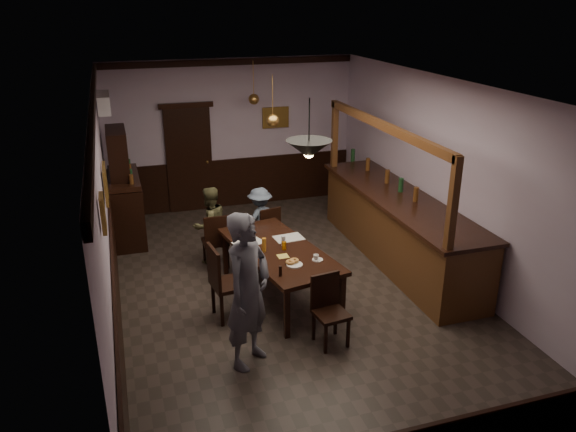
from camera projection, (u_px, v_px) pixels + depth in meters
name	position (u px, v px, depth m)	size (l,w,h in m)	color
room	(294.00, 198.00, 7.74)	(5.01, 8.01, 3.01)	#2D2621
dining_table	(279.00, 253.00, 8.00)	(1.40, 2.35, 0.75)	black
chair_far_left	(216.00, 239.00, 8.91)	(0.40, 0.40, 0.92)	black
chair_far_right	(268.00, 229.00, 9.33)	(0.46, 0.46, 0.88)	black
chair_near	(328.00, 306.00, 6.99)	(0.44, 0.44, 0.91)	black
chair_side	(223.00, 279.00, 7.47)	(0.52, 0.52, 1.06)	black
person_standing	(248.00, 291.00, 6.42)	(0.70, 0.46, 1.91)	slate
person_seated_left	(210.00, 225.00, 9.09)	(0.62, 0.49, 1.28)	brown
person_seated_right	(260.00, 220.00, 9.52)	(0.73, 0.42, 1.13)	slate
newspaper_left	(248.00, 243.00, 8.17)	(0.42, 0.30, 0.01)	silver
newspaper_right	(289.00, 238.00, 8.32)	(0.42, 0.30, 0.01)	silver
napkin	(283.00, 256.00, 7.74)	(0.15, 0.15, 0.00)	#DCC751
saucer	(318.00, 260.00, 7.63)	(0.15, 0.15, 0.01)	white
coffee_cup	(316.00, 257.00, 7.60)	(0.08, 0.08, 0.07)	white
pastry_plate	(294.00, 265.00, 7.49)	(0.22, 0.22, 0.01)	white
pastry_ring_a	(290.00, 262.00, 7.50)	(0.13, 0.13, 0.04)	#C68C47
pastry_ring_b	(294.00, 260.00, 7.54)	(0.13, 0.13, 0.04)	#C68C47
soda_can	(284.00, 246.00, 7.93)	(0.07, 0.07, 0.12)	orange
beer_glass	(264.00, 245.00, 7.86)	(0.06, 0.06, 0.20)	#BF721E
water_glass	(283.00, 241.00, 8.05)	(0.06, 0.06, 0.15)	silver
pepper_mill	(280.00, 271.00, 7.18)	(0.04, 0.04, 0.14)	black
sideboard	(125.00, 196.00, 9.94)	(0.54, 1.51, 2.00)	black
bar_counter	(398.00, 226.00, 9.17)	(0.97, 4.17, 2.34)	#4E2814
door_back	(189.00, 160.00, 11.16)	(0.90, 0.06, 2.10)	black
ac_unit	(104.00, 103.00, 9.30)	(0.20, 0.85, 0.30)	white
picture_left_small	(103.00, 213.00, 5.40)	(0.04, 0.28, 0.36)	olive
picture_left_large	(106.00, 184.00, 7.69)	(0.04, 0.62, 0.48)	olive
picture_back	(276.00, 117.00, 11.40)	(0.55, 0.04, 0.42)	olive
pendant_iron	(309.00, 149.00, 6.73)	(0.56, 0.56, 0.72)	black
pendant_brass_mid	(273.00, 121.00, 8.70)	(0.20, 0.20, 0.81)	#BF8C3F
pendant_brass_far	(254.00, 99.00, 10.51)	(0.20, 0.20, 0.81)	#BF8C3F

